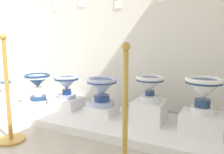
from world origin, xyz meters
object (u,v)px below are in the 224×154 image
Objects in this scene: antique_toilet_pale_glazed at (37,82)px; info_placard_first at (54,6)px; plinth_block_tall_cobalt at (102,110)px; antique_toilet_leftmost at (150,85)px; stanchion_post_near_left at (9,112)px; antique_toilet_tall_cobalt at (102,88)px; info_placard_second at (82,2)px; plinth_block_slender_white at (201,124)px; plinth_block_broad_patterned at (67,103)px; plinth_block_pale_glazed at (38,101)px; antique_toilet_slender_white at (203,90)px; info_placard_third at (118,3)px; decorative_vase_corner at (7,99)px; stanchion_post_near_right at (125,135)px; antique_toilet_broad_patterned at (67,83)px; plinth_block_leftmost at (149,111)px.

info_placard_first reaches higher than antique_toilet_pale_glazed.
plinth_block_tall_cobalt is 1.07× the size of antique_toilet_leftmost.
info_placard_first is 1.92m from stanchion_post_near_left.
antique_toilet_tall_cobalt is 2.88× the size of info_placard_second.
plinth_block_slender_white is at bearing 25.32° from stanchion_post_near_left.
plinth_block_broad_patterned reaches higher than plinth_block_tall_cobalt.
antique_toilet_tall_cobalt is at bearing 58.22° from stanchion_post_near_left.
antique_toilet_slender_white reaches higher than plinth_block_pale_glazed.
plinth_block_tall_cobalt is at bearing 175.82° from antique_toilet_slender_white.
info_placard_third is 0.34× the size of decorative_vase_corner.
info_placard_third is at bearing 89.31° from antique_toilet_tall_cobalt.
stanchion_post_near_right is at bearing -83.36° from antique_toilet_leftmost.
info_placard_third reaches higher than plinth_block_pale_glazed.
antique_toilet_broad_patterned is (0.55, -0.02, 0.03)m from antique_toilet_pale_glazed.
antique_toilet_leftmost is at bearing 39.05° from stanchion_post_near_left.
info_placard_second is (-0.01, 0.42, 1.13)m from antique_toilet_broad_patterned.
info_placard_second is at bearing 36.62° from decorative_vase_corner.
antique_toilet_pale_glazed is at bearing -94.99° from info_placard_first.
plinth_block_leftmost is 2.64× the size of info_placard_first.
info_placard_first is 1.57m from decorative_vase_corner.
antique_toilet_tall_cobalt is 1.36m from info_placard_second.
info_placard_first is (0.04, 0.40, 1.43)m from plinth_block_pale_glazed.
plinth_block_broad_patterned is 0.94m from decorative_vase_corner.
stanchion_post_near_right reaches higher than plinth_block_tall_cobalt.
antique_toilet_slender_white reaches higher than plinth_block_slender_white.
antique_toilet_pale_glazed is 1.01× the size of plinth_block_broad_patterned.
decorative_vase_corner is (-0.90, -0.67, -1.39)m from info_placard_second.
info_placard_third reaches higher than plinth_block_slender_white.
info_placard_second reaches higher than antique_toilet_pale_glazed.
antique_toilet_slender_white reaches higher than plinth_block_tall_cobalt.
antique_toilet_pale_glazed is 1.63m from info_placard_third.
antique_toilet_tall_cobalt is 1.07m from stanchion_post_near_left.
plinth_block_broad_patterned is 2.59× the size of info_placard_third.
stanchion_post_near_left is (0.57, -0.96, 0.19)m from plinth_block_pale_glazed.
antique_toilet_leftmost is at bearing -0.44° from antique_toilet_pale_glazed.
antique_toilet_slender_white reaches higher than antique_toilet_broad_patterned.
antique_toilet_broad_patterned is at bearing -1.65° from antique_toilet_pale_glazed.
antique_toilet_broad_patterned is 2.59× the size of info_placard_second.
stanchion_post_near_right is (1.29, -0.97, -0.11)m from antique_toilet_broad_patterned.
stanchion_post_near_left reaches higher than antique_toilet_tall_cobalt.
plinth_block_slender_white is at bearing 180.00° from antique_toilet_slender_white.
antique_toilet_leftmost is at bearing -35.06° from info_placard_third.
plinth_block_leftmost is at bearing 3.59° from plinth_block_tall_cobalt.
plinth_block_pale_glazed is 2.66× the size of info_placard_third.
plinth_block_pale_glazed is 1.09× the size of antique_toilet_slender_white.
antique_toilet_slender_white is (2.30, -0.14, 0.43)m from plinth_block_pale_glazed.
info_placard_second reaches higher than decorative_vase_corner.
plinth_block_broad_patterned is 0.28m from antique_toilet_broad_patterned.
decorative_vase_corner reaches higher than plinth_block_tall_cobalt.
plinth_block_broad_patterned is (0.55, -0.02, 0.05)m from plinth_block_pale_glazed.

